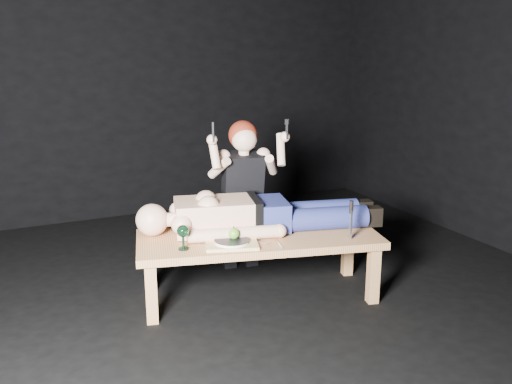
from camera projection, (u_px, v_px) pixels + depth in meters
ground at (242, 309)px, 3.75m from camera, size 5.00×5.00×0.00m
back_wall at (140, 68)px, 5.56m from camera, size 5.00×0.00×5.00m
table at (259, 266)px, 3.90m from camera, size 1.76×1.00×0.45m
lying_man at (263, 210)px, 3.95m from camera, size 1.87×0.96×0.29m
kneeling_woman at (241, 193)px, 4.32m from camera, size 0.77×0.83×1.22m
serving_tray at (232, 244)px, 3.65m from camera, size 0.40×0.34×0.02m
plate at (232, 241)px, 3.65m from camera, size 0.29×0.29×0.02m
apple at (234, 234)px, 3.65m from camera, size 0.07×0.07×0.07m
goblet at (183, 237)px, 3.56m from camera, size 0.10×0.10×0.16m
fork_flat at (207, 248)px, 3.60m from camera, size 0.04×0.18×0.01m
knife_flat at (279, 244)px, 3.66m from camera, size 0.05×0.18×0.01m
spoon_flat at (259, 241)px, 3.73m from camera, size 0.07×0.17×0.01m
carving_knife at (351, 220)px, 3.74m from camera, size 0.04×0.05×0.27m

